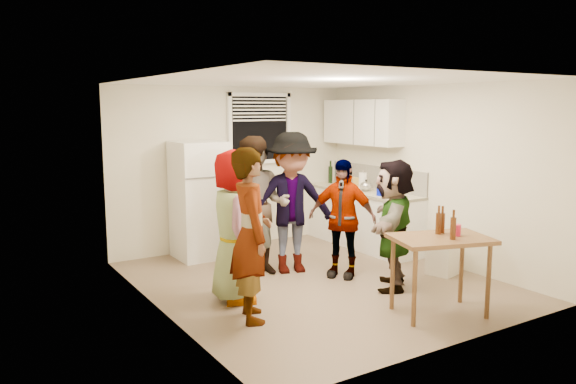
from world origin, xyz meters
TOP-DOWN VIEW (x-y plane):
  - room at (0.00, 0.00)m, footprint 4.00×4.50m
  - window at (0.45, 2.21)m, footprint 1.12×0.10m
  - refrigerator at (-0.75, 1.88)m, footprint 0.70×0.70m
  - counter_lower at (1.70, 1.15)m, footprint 0.60×2.20m
  - countertop at (1.70, 1.15)m, footprint 0.64×2.22m
  - backsplash at (1.99, 1.15)m, footprint 0.03×2.20m
  - upper_cabinets at (1.83, 1.35)m, footprint 0.34×1.60m
  - kettle at (1.65, 1.01)m, footprint 0.29×0.27m
  - paper_towel at (1.68, 1.12)m, footprint 0.12×0.12m
  - wine_bottle at (1.75, 2.07)m, footprint 0.07×0.07m
  - beer_bottle_counter at (1.60, 0.53)m, footprint 0.06×0.06m
  - blue_cup at (1.52, 0.55)m, footprint 0.09×0.09m
  - picture_frame at (1.92, 1.58)m, footprint 0.02×0.17m
  - trash_bin at (1.61, -0.62)m, footprint 0.41×0.41m
  - serving_table at (0.48, -1.61)m, footprint 1.15×0.93m
  - beer_bottle_table at (0.63, -1.48)m, footprint 0.06×0.06m
  - red_cup at (0.66, -1.65)m, footprint 0.09×0.09m
  - guest_grey at (-1.15, -0.06)m, footprint 1.92×1.46m
  - guest_stripe at (-1.28, -0.67)m, footprint 1.91×1.18m
  - guest_back_left at (-0.44, 0.72)m, footprint 1.87×1.95m
  - guest_back_right at (-0.01, 0.54)m, footprint 1.70×2.14m
  - guest_black at (0.42, 0.02)m, footprint 1.78×1.62m
  - guest_orange at (0.67, -0.68)m, footprint 2.15×2.15m

SIDE VIEW (x-z plane):
  - room at x=0.00m, z-range -1.25..1.25m
  - serving_table at x=0.48m, z-range -0.42..0.42m
  - guest_grey at x=-1.15m, z-range -0.27..0.27m
  - guest_stripe at x=-1.28m, z-range -0.21..0.21m
  - guest_back_left at x=-0.44m, z-range -0.34..0.34m
  - guest_back_right at x=-0.01m, z-range -0.35..0.35m
  - guest_black at x=0.42m, z-range -0.19..0.19m
  - guest_orange at x=0.67m, z-range -0.23..0.23m
  - trash_bin at x=1.61m, z-range 0.00..0.50m
  - counter_lower at x=1.70m, z-range 0.00..0.86m
  - beer_bottle_table at x=0.63m, z-range 0.73..0.95m
  - red_cup at x=0.66m, z-range 0.78..0.90m
  - refrigerator at x=-0.75m, z-range 0.00..1.70m
  - countertop at x=1.70m, z-range 0.86..0.90m
  - kettle at x=1.65m, z-range 0.80..1.00m
  - wine_bottle at x=1.75m, z-range 0.76..1.04m
  - beer_bottle_counter at x=1.60m, z-range 0.78..1.02m
  - blue_cup at x=1.52m, z-range 0.84..0.96m
  - paper_towel at x=1.68m, z-range 0.76..1.04m
  - picture_frame at x=1.92m, z-range 0.90..1.04m
  - backsplash at x=1.99m, z-range 0.90..1.26m
  - window at x=0.45m, z-range 1.32..2.38m
  - upper_cabinets at x=1.83m, z-range 1.60..2.30m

